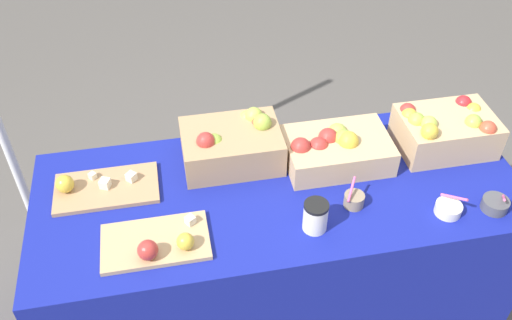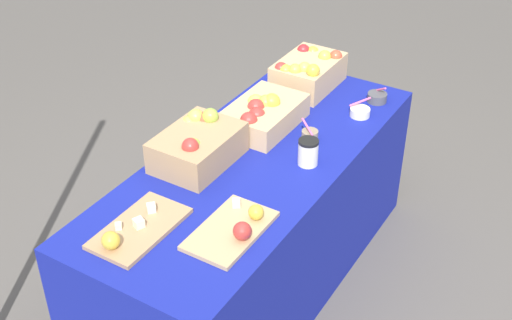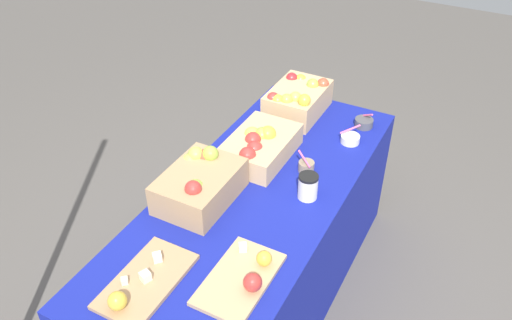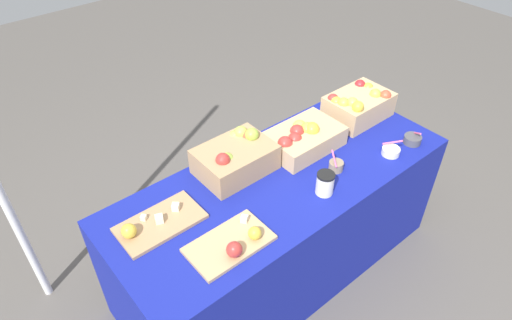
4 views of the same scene
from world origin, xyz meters
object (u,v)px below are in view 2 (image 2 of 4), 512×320
(coffee_cup, at_px, (308,152))
(apple_crate_right, at_px, (198,145))
(sample_bowl_mid, at_px, (360,112))
(apple_crate_middle, at_px, (263,114))
(sample_bowl_near, at_px, (310,135))
(cutting_board_front, at_px, (235,228))
(apple_crate_left, at_px, (308,72))
(sample_bowl_far, at_px, (377,97))
(cutting_board_back, at_px, (135,230))

(coffee_cup, bearing_deg, apple_crate_right, 118.41)
(sample_bowl_mid, bearing_deg, apple_crate_middle, 132.92)
(sample_bowl_near, xyz_separation_m, sample_bowl_mid, (0.33, -0.10, -0.01))
(apple_crate_right, distance_m, cutting_board_front, 0.53)
(apple_crate_right, relative_size, sample_bowl_near, 3.80)
(apple_crate_right, distance_m, sample_bowl_mid, 0.86)
(apple_crate_middle, bearing_deg, apple_crate_right, 167.46)
(apple_crate_middle, height_order, sample_bowl_mid, apple_crate_middle)
(apple_crate_right, xyz_separation_m, cutting_board_front, (-0.33, -0.41, -0.06))
(apple_crate_middle, bearing_deg, coffee_cup, -117.70)
(apple_crate_left, height_order, sample_bowl_near, apple_crate_left)
(sample_bowl_mid, height_order, sample_bowl_far, sample_bowl_mid)
(cutting_board_front, height_order, cutting_board_back, cutting_board_front)
(apple_crate_middle, relative_size, coffee_cup, 3.46)
(cutting_board_front, bearing_deg, apple_crate_left, 15.10)
(coffee_cup, bearing_deg, cutting_board_front, 178.33)
(apple_crate_left, xyz_separation_m, cutting_board_back, (-1.41, -0.00, -0.07))
(cutting_board_front, height_order, sample_bowl_mid, sample_bowl_mid)
(cutting_board_back, relative_size, sample_bowl_near, 3.83)
(apple_crate_right, height_order, coffee_cup, apple_crate_right)
(coffee_cup, bearing_deg, cutting_board_back, 155.99)
(sample_bowl_mid, relative_size, sample_bowl_far, 1.08)
(sample_bowl_far, bearing_deg, apple_crate_left, 95.84)
(apple_crate_middle, relative_size, sample_bowl_mid, 3.94)
(cutting_board_back, height_order, coffee_cup, coffee_cup)
(apple_crate_middle, distance_m, cutting_board_front, 0.80)
(apple_crate_right, bearing_deg, cutting_board_back, -171.10)
(apple_crate_left, relative_size, sample_bowl_mid, 3.62)
(apple_crate_middle, xyz_separation_m, sample_bowl_mid, (0.33, -0.36, -0.05))
(apple_crate_left, xyz_separation_m, sample_bowl_far, (0.04, -0.38, -0.06))
(sample_bowl_near, bearing_deg, apple_crate_left, 28.85)
(apple_crate_left, distance_m, coffee_cup, 0.73)
(coffee_cup, bearing_deg, apple_crate_middle, 62.30)
(sample_bowl_near, relative_size, sample_bowl_mid, 0.97)
(apple_crate_left, distance_m, cutting_board_back, 1.41)
(cutting_board_front, height_order, coffee_cup, coffee_cup)
(sample_bowl_near, bearing_deg, sample_bowl_far, -13.01)
(apple_crate_left, height_order, cutting_board_back, apple_crate_left)
(cutting_board_front, xyz_separation_m, sample_bowl_mid, (1.06, -0.04, 0.00))
(cutting_board_back, distance_m, sample_bowl_mid, 1.32)
(sample_bowl_mid, distance_m, sample_bowl_far, 0.18)
(apple_crate_middle, relative_size, cutting_board_front, 1.11)
(cutting_board_back, relative_size, sample_bowl_mid, 3.73)
(apple_crate_right, distance_m, sample_bowl_near, 0.53)
(apple_crate_left, distance_m, sample_bowl_mid, 0.40)
(apple_crate_right, xyz_separation_m, cutting_board_back, (-0.53, -0.08, -0.06))
(apple_crate_right, bearing_deg, sample_bowl_near, -40.29)
(apple_crate_left, bearing_deg, cutting_board_front, -164.90)
(cutting_board_front, relative_size, sample_bowl_mid, 3.55)
(apple_crate_middle, bearing_deg, apple_crate_left, 1.01)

